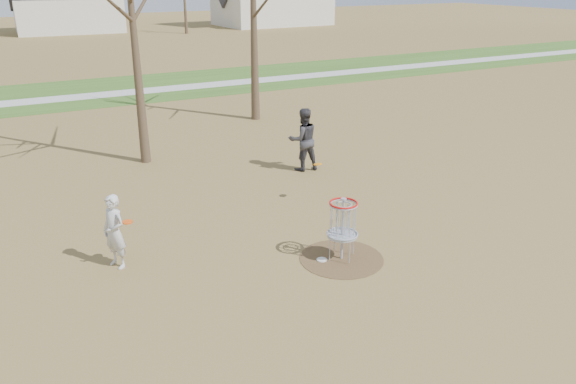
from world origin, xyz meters
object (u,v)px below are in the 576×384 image
at_px(player_standing, 114,232).
at_px(disc_golf_basket, 343,220).
at_px(player_throwing, 303,139).
at_px(disc_grounded, 322,260).

relative_size(player_standing, disc_golf_basket, 1.17).
xyz_separation_m(player_standing, player_throwing, (6.38, 3.56, 0.18)).
relative_size(player_throwing, disc_golf_basket, 1.43).
relative_size(player_standing, player_throwing, 0.81).
bearing_deg(player_throwing, player_standing, 35.83).
relative_size(player_standing, disc_grounded, 7.15).
height_order(player_throwing, disc_golf_basket, player_throwing).
xyz_separation_m(player_standing, disc_golf_basket, (4.28, -1.89, 0.13)).
relative_size(disc_grounded, disc_golf_basket, 0.16).
distance_m(player_throwing, disc_grounded, 5.97).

